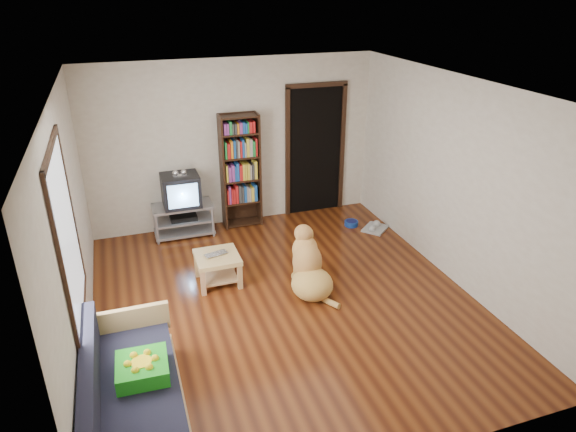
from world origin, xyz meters
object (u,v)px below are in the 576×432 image
object	(u,v)px
grey_rag	(375,228)
tv_stand	(183,219)
dog	(309,268)
laptop	(217,256)
dog_bowl	(351,223)
bookshelf	(240,165)
green_cushion	(142,368)
coffee_table	(217,263)
crt_tv	(181,189)
sofa	(132,400)

from	to	relation	value
grey_rag	tv_stand	distance (m)	3.01
dog	laptop	bearing A→B (deg)	154.48
dog_bowl	bookshelf	distance (m)	2.01
green_cushion	laptop	size ratio (longest dim) A/B	1.50
grey_rag	bookshelf	distance (m)	2.36
green_cushion	tv_stand	bearing A→B (deg)	78.78
green_cushion	coffee_table	bearing A→B (deg)	64.08
crt_tv	sofa	bearing A→B (deg)	-104.93
crt_tv	dog	bearing A→B (deg)	-58.91
laptop	sofa	world-z (taller)	sofa
laptop	grey_rag	bearing A→B (deg)	2.37
coffee_table	green_cushion	bearing A→B (deg)	-118.24
green_cushion	sofa	xyz separation A→B (m)	(-0.12, -0.10, -0.23)
laptop	sofa	xyz separation A→B (m)	(-1.19, -2.05, -0.15)
crt_tv	dog	size ratio (longest dim) A/B	0.57
laptop	tv_stand	size ratio (longest dim) A/B	0.33
tv_stand	dog	xyz separation A→B (m)	(1.27, -2.08, 0.04)
green_cushion	laptop	xyz separation A→B (m)	(1.06, 1.95, -0.08)
sofa	coffee_table	xyz separation A→B (m)	(1.19, 2.08, 0.02)
laptop	sofa	size ratio (longest dim) A/B	0.16
laptop	grey_rag	size ratio (longest dim) A/B	0.74
green_cushion	coffee_table	world-z (taller)	green_cushion
grey_rag	tv_stand	world-z (taller)	tv_stand
laptop	dog_bowl	bearing A→B (deg)	9.54
grey_rag	coffee_table	size ratio (longest dim) A/B	0.73
grey_rag	coffee_table	bearing A→B (deg)	-164.33
laptop	dog_bowl	size ratio (longest dim) A/B	1.34
coffee_table	dog	size ratio (longest dim) A/B	0.54
green_cushion	coffee_table	size ratio (longest dim) A/B	0.81
crt_tv	laptop	bearing A→B (deg)	-82.40
sofa	dog	bearing A→B (deg)	34.57
bookshelf	grey_rag	bearing A→B (deg)	-24.63
green_cushion	bookshelf	distance (m)	4.08
tv_stand	coffee_table	size ratio (longest dim) A/B	1.64
grey_rag	dog_bowl	bearing A→B (deg)	140.19
grey_rag	tv_stand	size ratio (longest dim) A/B	0.44
grey_rag	dog	bearing A→B (deg)	-141.63
grey_rag	sofa	size ratio (longest dim) A/B	0.22
crt_tv	grey_rag	bearing A→B (deg)	-15.81
crt_tv	bookshelf	size ratio (longest dim) A/B	0.32
tv_stand	crt_tv	xyz separation A→B (m)	(0.00, 0.02, 0.47)
dog_bowl	bookshelf	world-z (taller)	bookshelf
green_cushion	laptop	world-z (taller)	green_cushion
laptop	crt_tv	bearing A→B (deg)	83.70
sofa	dog	xyz separation A→B (m)	(2.24, 1.55, 0.04)
green_cushion	crt_tv	bearing A→B (deg)	78.86
green_cushion	dog	bearing A→B (deg)	36.62
sofa	tv_stand	bearing A→B (deg)	74.98
laptop	coffee_table	world-z (taller)	laptop
sofa	coffee_table	bearing A→B (deg)	60.28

